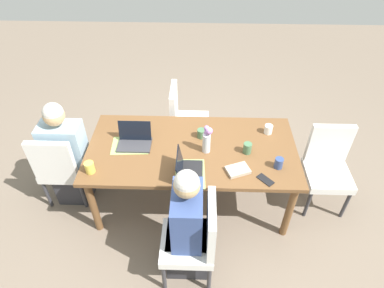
# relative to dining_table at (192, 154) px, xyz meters

# --- Properties ---
(ground_plane) EXTENTS (10.00, 10.00, 0.00)m
(ground_plane) POSITION_rel_dining_table_xyz_m (0.00, 0.00, -0.67)
(ground_plane) COLOR #756656
(dining_table) EXTENTS (2.01, 1.00, 0.74)m
(dining_table) POSITION_rel_dining_table_xyz_m (0.00, 0.00, 0.00)
(dining_table) COLOR brown
(dining_table) RESTS_ON ground_plane
(chair_head_left_left_near) EXTENTS (0.44, 0.44, 0.90)m
(chair_head_left_left_near) POSITION_rel_dining_table_xyz_m (-1.32, -0.04, -0.17)
(chair_head_left_left_near) COLOR silver
(chair_head_left_left_near) RESTS_ON ground_plane
(person_head_left_left_near) EXTENTS (0.40, 0.36, 1.19)m
(person_head_left_left_near) POSITION_rel_dining_table_xyz_m (-1.26, 0.04, -0.14)
(person_head_left_left_near) COLOR #2D2D33
(person_head_left_left_near) RESTS_ON ground_plane
(chair_near_left_mid) EXTENTS (0.44, 0.44, 0.90)m
(chair_near_left_mid) POSITION_rel_dining_table_xyz_m (0.06, -0.83, -0.17)
(chair_near_left_mid) COLOR silver
(chair_near_left_mid) RESTS_ON ground_plane
(person_near_left_mid) EXTENTS (0.36, 0.40, 1.19)m
(person_near_left_mid) POSITION_rel_dining_table_xyz_m (-0.01, -0.77, -0.14)
(person_near_left_mid) COLOR #2D2D33
(person_near_left_mid) RESTS_ON ground_plane
(chair_far_left_far) EXTENTS (0.44, 0.44, 0.90)m
(chair_far_left_far) POSITION_rel_dining_table_xyz_m (-0.12, 0.80, -0.17)
(chair_far_left_far) COLOR silver
(chair_far_left_far) RESTS_ON ground_plane
(chair_head_right_right_near) EXTENTS (0.44, 0.44, 0.90)m
(chair_head_right_right_near) POSITION_rel_dining_table_xyz_m (1.37, 0.07, -0.17)
(chair_head_right_right_near) COLOR silver
(chair_head_right_right_near) RESTS_ON ground_plane
(flower_vase) EXTENTS (0.09, 0.08, 0.30)m
(flower_vase) POSITION_rel_dining_table_xyz_m (0.14, -0.04, 0.22)
(flower_vase) COLOR silver
(flower_vase) RESTS_ON dining_table
(placemat_head_left_left_near) EXTENTS (0.38, 0.28, 0.00)m
(placemat_head_left_left_near) POSITION_rel_dining_table_xyz_m (-0.60, 0.02, 0.08)
(placemat_head_left_left_near) COLOR #9EBC66
(placemat_head_left_left_near) RESTS_ON dining_table
(placemat_near_left_mid) EXTENTS (0.27, 0.37, 0.00)m
(placemat_near_left_mid) POSITION_rel_dining_table_xyz_m (-0.01, -0.34, 0.08)
(placemat_near_left_mid) COLOR #9EBC66
(placemat_near_left_mid) RESTS_ON dining_table
(laptop_near_left_mid) EXTENTS (0.22, 0.32, 0.21)m
(laptop_near_left_mid) POSITION_rel_dining_table_xyz_m (-0.03, -0.35, 0.12)
(laptop_near_left_mid) COLOR black
(laptop_near_left_mid) RESTS_ON dining_table
(laptop_head_left_left_near) EXTENTS (0.32, 0.22, 0.21)m
(laptop_head_left_left_near) POSITION_rel_dining_table_xyz_m (-0.56, 0.04, 0.12)
(laptop_head_left_left_near) COLOR #38383D
(laptop_head_left_left_near) RESTS_ON dining_table
(coffee_mug_near_left) EXTENTS (0.08, 0.08, 0.11)m
(coffee_mug_near_left) POSITION_rel_dining_table_xyz_m (0.52, -0.05, 0.13)
(coffee_mug_near_left) COLOR #47704C
(coffee_mug_near_left) RESTS_ON dining_table
(coffee_mug_near_right) EXTENTS (0.08, 0.08, 0.09)m
(coffee_mug_near_right) POSITION_rel_dining_table_xyz_m (0.09, 0.17, 0.12)
(coffee_mug_near_right) COLOR #47704C
(coffee_mug_near_right) RESTS_ON dining_table
(coffee_mug_centre_left) EXTENTS (0.08, 0.08, 0.10)m
(coffee_mug_centre_left) POSITION_rel_dining_table_xyz_m (0.78, -0.23, 0.12)
(coffee_mug_centre_left) COLOR #33477A
(coffee_mug_centre_left) RESTS_ON dining_table
(coffee_mug_centre_right) EXTENTS (0.08, 0.08, 0.09)m
(coffee_mug_centre_right) POSITION_rel_dining_table_xyz_m (0.76, 0.25, 0.12)
(coffee_mug_centre_right) COLOR white
(coffee_mug_centre_right) RESTS_ON dining_table
(coffee_mug_far_left) EXTENTS (0.08, 0.08, 0.11)m
(coffee_mug_far_left) POSITION_rel_dining_table_xyz_m (-0.89, -0.34, 0.13)
(coffee_mug_far_left) COLOR #DBC64C
(coffee_mug_far_left) RESTS_ON dining_table
(book_red_cover) EXTENTS (0.24, 0.20, 0.03)m
(book_red_cover) POSITION_rel_dining_table_xyz_m (0.42, -0.30, 0.09)
(book_red_cover) COLOR #B2A38E
(book_red_cover) RESTS_ON dining_table
(phone_black) EXTENTS (0.15, 0.16, 0.01)m
(phone_black) POSITION_rel_dining_table_xyz_m (0.65, -0.40, 0.08)
(phone_black) COLOR black
(phone_black) RESTS_ON dining_table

